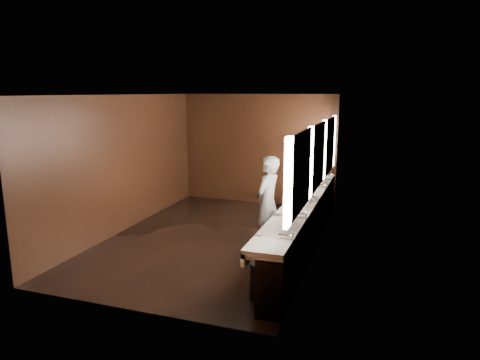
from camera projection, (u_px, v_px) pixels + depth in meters
name	position (u px, v px, depth m)	size (l,w,h in m)	color
floor	(215.00, 238.00, 8.49)	(6.00, 6.00, 0.00)	black
ceiling	(213.00, 95.00, 7.92)	(4.00, 6.00, 0.02)	#2D2D2B
wall_back	(258.00, 149.00, 10.99)	(4.00, 0.02, 2.80)	black
wall_front	(125.00, 209.00, 5.42)	(4.00, 0.02, 2.80)	black
wall_left	(124.00, 163.00, 8.83)	(0.02, 6.00, 2.80)	black
wall_right	(318.00, 175.00, 7.58)	(0.02, 6.00, 2.80)	black
sink_counter	(305.00, 223.00, 7.83)	(0.55, 5.40, 1.01)	black
mirror_band	(318.00, 156.00, 7.51)	(0.06, 5.03, 1.15)	white
person	(268.00, 203.00, 7.75)	(0.63, 0.42, 1.74)	#84BCC6
trash_bin	(262.00, 281.00, 5.96)	(0.34, 0.34, 0.53)	black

